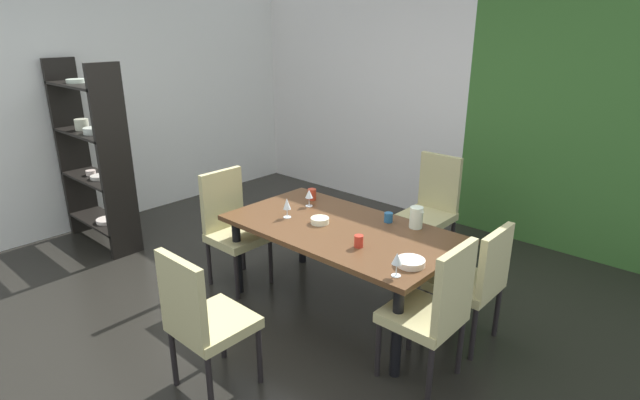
{
  "coord_description": "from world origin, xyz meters",
  "views": [
    {
      "loc": [
        2.71,
        -2.33,
        2.19
      ],
      "look_at": [
        0.18,
        0.46,
        0.85
      ],
      "focal_mm": 28.0,
      "sensor_mm": 36.0,
      "label": 1
    }
  ],
  "objects_px": {
    "chair_right_far": "(475,278)",
    "pitcher_right": "(416,217)",
    "chair_head_far": "(432,204)",
    "display_shelf": "(93,155)",
    "wine_glass_front": "(309,194)",
    "chair_left_near": "(232,224)",
    "chair_right_near": "(434,308)",
    "serving_bowl_rear": "(411,262)",
    "chair_head_near": "(202,317)",
    "serving_bowl_left": "(320,220)",
    "wine_glass_center": "(287,205)",
    "cup_west": "(359,241)",
    "cup_north": "(388,217)",
    "wine_glass_near_window": "(397,259)",
    "cup_corner": "(312,194)",
    "dining_table": "(341,236)"
  },
  "relations": [
    {
      "from": "dining_table",
      "to": "cup_corner",
      "type": "xyz_separation_m",
      "value": [
        -0.59,
        0.31,
        0.13
      ]
    },
    {
      "from": "chair_right_far",
      "to": "pitcher_right",
      "type": "xyz_separation_m",
      "value": [
        -0.55,
        0.09,
        0.28
      ]
    },
    {
      "from": "chair_right_far",
      "to": "chair_right_near",
      "type": "height_order",
      "value": "chair_right_near"
    },
    {
      "from": "chair_head_near",
      "to": "chair_right_far",
      "type": "xyz_separation_m",
      "value": [
        0.98,
        1.59,
        -0.02
      ]
    },
    {
      "from": "cup_west",
      "to": "cup_corner",
      "type": "height_order",
      "value": "cup_corner"
    },
    {
      "from": "chair_right_far",
      "to": "wine_glass_center",
      "type": "relative_size",
      "value": 5.61
    },
    {
      "from": "display_shelf",
      "to": "wine_glass_near_window",
      "type": "height_order",
      "value": "display_shelf"
    },
    {
      "from": "chair_right_far",
      "to": "chair_left_near",
      "type": "bearing_deg",
      "value": 105.99
    },
    {
      "from": "cup_west",
      "to": "pitcher_right",
      "type": "relative_size",
      "value": 0.52
    },
    {
      "from": "serving_bowl_rear",
      "to": "pitcher_right",
      "type": "bearing_deg",
      "value": 119.03
    },
    {
      "from": "cup_west",
      "to": "chair_right_far",
      "type": "bearing_deg",
      "value": 36.04
    },
    {
      "from": "display_shelf",
      "to": "cup_corner",
      "type": "relative_size",
      "value": 18.87
    },
    {
      "from": "cup_north",
      "to": "pitcher_right",
      "type": "height_order",
      "value": "pitcher_right"
    },
    {
      "from": "chair_right_far",
      "to": "wine_glass_center",
      "type": "height_order",
      "value": "chair_right_far"
    },
    {
      "from": "cup_north",
      "to": "pitcher_right",
      "type": "relative_size",
      "value": 0.46
    },
    {
      "from": "cup_corner",
      "to": "chair_head_far",
      "type": "bearing_deg",
      "value": 57.49
    },
    {
      "from": "cup_corner",
      "to": "pitcher_right",
      "type": "distance_m",
      "value": 1.03
    },
    {
      "from": "cup_west",
      "to": "cup_north",
      "type": "bearing_deg",
      "value": 102.23
    },
    {
      "from": "dining_table",
      "to": "serving_bowl_left",
      "type": "xyz_separation_m",
      "value": [
        -0.17,
        -0.06,
        0.1
      ]
    },
    {
      "from": "display_shelf",
      "to": "wine_glass_front",
      "type": "relative_size",
      "value": 12.65
    },
    {
      "from": "chair_right_near",
      "to": "serving_bowl_rear",
      "type": "height_order",
      "value": "chair_right_near"
    },
    {
      "from": "wine_glass_near_window",
      "to": "pitcher_right",
      "type": "bearing_deg",
      "value": 113.56
    },
    {
      "from": "chair_head_near",
      "to": "pitcher_right",
      "type": "relative_size",
      "value": 5.71
    },
    {
      "from": "chair_right_near",
      "to": "wine_glass_near_window",
      "type": "height_order",
      "value": "chair_right_near"
    },
    {
      "from": "chair_head_far",
      "to": "serving_bowl_rear",
      "type": "height_order",
      "value": "chair_head_far"
    },
    {
      "from": "chair_right_far",
      "to": "chair_right_near",
      "type": "bearing_deg",
      "value": -179.31
    },
    {
      "from": "chair_right_near",
      "to": "serving_bowl_left",
      "type": "bearing_deg",
      "value": 78.9
    },
    {
      "from": "chair_head_near",
      "to": "chair_right_far",
      "type": "height_order",
      "value": "chair_head_near"
    },
    {
      "from": "display_shelf",
      "to": "serving_bowl_rear",
      "type": "distance_m",
      "value": 3.47
    },
    {
      "from": "wine_glass_center",
      "to": "chair_right_near",
      "type": "bearing_deg",
      "value": -5.72
    },
    {
      "from": "chair_left_near",
      "to": "chair_right_near",
      "type": "xyz_separation_m",
      "value": [
        1.99,
        0.0,
        -0.01
      ]
    },
    {
      "from": "cup_corner",
      "to": "chair_left_near",
      "type": "bearing_deg",
      "value": -124.34
    },
    {
      "from": "wine_glass_center",
      "to": "wine_glass_near_window",
      "type": "bearing_deg",
      "value": -11.03
    },
    {
      "from": "dining_table",
      "to": "chair_head_far",
      "type": "height_order",
      "value": "chair_head_far"
    },
    {
      "from": "wine_glass_near_window",
      "to": "pitcher_right",
      "type": "height_order",
      "value": "pitcher_right"
    },
    {
      "from": "chair_right_far",
      "to": "chair_head_far",
      "type": "distance_m",
      "value": 1.39
    },
    {
      "from": "chair_head_far",
      "to": "serving_bowl_left",
      "type": "relative_size",
      "value": 7.06
    },
    {
      "from": "display_shelf",
      "to": "chair_right_near",
      "type": "bearing_deg",
      "value": 6.06
    },
    {
      "from": "chair_head_far",
      "to": "wine_glass_center",
      "type": "xyz_separation_m",
      "value": [
        -0.49,
        -1.45,
        0.27
      ]
    },
    {
      "from": "wine_glass_front",
      "to": "serving_bowl_left",
      "type": "height_order",
      "value": "wine_glass_front"
    },
    {
      "from": "chair_head_near",
      "to": "serving_bowl_left",
      "type": "distance_m",
      "value": 1.28
    },
    {
      "from": "chair_right_near",
      "to": "wine_glass_near_window",
      "type": "xyz_separation_m",
      "value": [
        -0.23,
        -0.09,
        0.29
      ]
    },
    {
      "from": "chair_right_far",
      "to": "pitcher_right",
      "type": "distance_m",
      "value": 0.63
    },
    {
      "from": "dining_table",
      "to": "serving_bowl_left",
      "type": "height_order",
      "value": "serving_bowl_left"
    },
    {
      "from": "chair_right_near",
      "to": "serving_bowl_left",
      "type": "height_order",
      "value": "chair_right_near"
    },
    {
      "from": "chair_head_near",
      "to": "wine_glass_front",
      "type": "height_order",
      "value": "chair_head_near"
    },
    {
      "from": "display_shelf",
      "to": "wine_glass_center",
      "type": "distance_m",
      "value": 2.3
    },
    {
      "from": "cup_west",
      "to": "chair_left_near",
      "type": "bearing_deg",
      "value": -176.21
    },
    {
      "from": "chair_head_near",
      "to": "chair_right_near",
      "type": "xyz_separation_m",
      "value": [
        0.98,
        1.02,
        0.01
      ]
    },
    {
      "from": "chair_left_near",
      "to": "serving_bowl_left",
      "type": "height_order",
      "value": "chair_left_near"
    }
  ]
}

